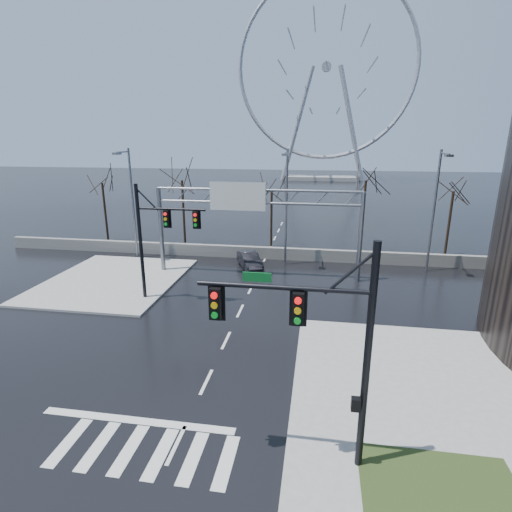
% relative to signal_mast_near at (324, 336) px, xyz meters
% --- Properties ---
extents(ground, '(260.00, 260.00, 0.00)m').
position_rel_signal_mast_near_xyz_m(ground, '(-5.14, 4.04, -4.87)').
color(ground, black).
rests_on(ground, ground).
extents(sidewalk_right_ext, '(12.00, 10.00, 0.15)m').
position_rel_signal_mast_near_xyz_m(sidewalk_right_ext, '(4.86, 6.04, -4.80)').
color(sidewalk_right_ext, gray).
rests_on(sidewalk_right_ext, ground).
extents(sidewalk_far, '(10.00, 12.00, 0.15)m').
position_rel_signal_mast_near_xyz_m(sidewalk_far, '(-16.14, 16.04, -4.80)').
color(sidewalk_far, gray).
rests_on(sidewalk_far, ground).
extents(grass_strip, '(5.00, 4.00, 0.02)m').
position_rel_signal_mast_near_xyz_m(grass_strip, '(3.86, -0.96, -4.72)').
color(grass_strip, '#293717').
rests_on(grass_strip, sidewalk_near).
extents(barrier_wall, '(52.00, 0.50, 1.10)m').
position_rel_signal_mast_near_xyz_m(barrier_wall, '(-5.14, 24.04, -4.32)').
color(barrier_wall, slate).
rests_on(barrier_wall, ground).
extents(signal_mast_near, '(5.52, 0.41, 8.00)m').
position_rel_signal_mast_near_xyz_m(signal_mast_near, '(0.00, 0.00, 0.00)').
color(signal_mast_near, black).
rests_on(signal_mast_near, ground).
extents(signal_mast_far, '(4.72, 0.41, 8.00)m').
position_rel_signal_mast_near_xyz_m(signal_mast_far, '(-11.01, 13.00, -0.04)').
color(signal_mast_far, black).
rests_on(signal_mast_far, ground).
extents(sign_gantry, '(16.36, 0.40, 7.60)m').
position_rel_signal_mast_near_xyz_m(sign_gantry, '(-5.52, 19.00, 0.31)').
color(sign_gantry, slate).
rests_on(sign_gantry, ground).
extents(streetlight_left, '(0.50, 2.55, 10.00)m').
position_rel_signal_mast_near_xyz_m(streetlight_left, '(-17.14, 22.20, 1.01)').
color(streetlight_left, slate).
rests_on(streetlight_left, ground).
extents(streetlight_mid, '(0.50, 2.55, 10.00)m').
position_rel_signal_mast_near_xyz_m(streetlight_mid, '(-3.14, 22.20, 1.01)').
color(streetlight_mid, slate).
rests_on(streetlight_mid, ground).
extents(streetlight_right, '(0.50, 2.55, 10.00)m').
position_rel_signal_mast_near_xyz_m(streetlight_right, '(8.86, 22.20, 1.01)').
color(streetlight_right, slate).
rests_on(streetlight_right, ground).
extents(tree_far_left, '(3.50, 3.50, 7.00)m').
position_rel_signal_mast_near_xyz_m(tree_far_left, '(-23.14, 28.04, 0.70)').
color(tree_far_left, black).
rests_on(tree_far_left, ground).
extents(tree_left, '(3.75, 3.75, 7.50)m').
position_rel_signal_mast_near_xyz_m(tree_left, '(-14.14, 27.54, 1.10)').
color(tree_left, black).
rests_on(tree_left, ground).
extents(tree_center, '(3.25, 3.25, 6.50)m').
position_rel_signal_mast_near_xyz_m(tree_center, '(-5.14, 28.54, 0.30)').
color(tree_center, black).
rests_on(tree_center, ground).
extents(tree_right, '(3.90, 3.90, 7.80)m').
position_rel_signal_mast_near_xyz_m(tree_right, '(3.86, 27.54, 1.34)').
color(tree_right, black).
rests_on(tree_right, ground).
extents(tree_far_right, '(3.40, 3.40, 6.80)m').
position_rel_signal_mast_near_xyz_m(tree_far_right, '(11.86, 28.04, 0.54)').
color(tree_far_right, black).
rests_on(tree_far_right, ground).
extents(ferris_wheel, '(45.00, 6.00, 50.91)m').
position_rel_signal_mast_near_xyz_m(ferris_wheel, '(-0.14, 99.04, 21.26)').
color(ferris_wheel, gray).
rests_on(ferris_wheel, ground).
extents(car, '(3.03, 4.38, 1.37)m').
position_rel_signal_mast_near_xyz_m(car, '(-6.09, 21.04, -4.19)').
color(car, black).
rests_on(car, ground).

